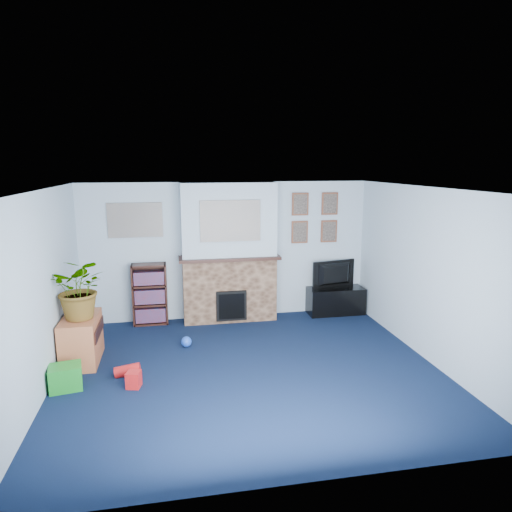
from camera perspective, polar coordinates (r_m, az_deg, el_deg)
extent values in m
cube|color=#0D1934|center=(6.28, -0.77, -14.06)|extent=(5.00, 4.50, 0.01)
cube|color=white|center=(5.67, -0.83, 8.38)|extent=(5.00, 4.50, 0.01)
cube|color=#AFC3D4|center=(8.03, -3.55, 0.66)|extent=(5.00, 0.04, 2.40)
cube|color=#AFC3D4|center=(3.78, 5.20, -12.08)|extent=(5.00, 0.04, 2.40)
cube|color=#AFC3D4|center=(5.98, -25.19, -4.24)|extent=(0.04, 4.50, 2.40)
cube|color=#AFC3D4|center=(6.74, 20.65, -2.19)|extent=(0.04, 4.50, 2.40)
cube|color=brown|center=(7.99, -3.32, -4.19)|extent=(1.60, 0.40, 1.10)
cube|color=brown|center=(7.75, -3.42, 4.38)|extent=(1.60, 0.40, 1.30)
cube|color=brown|center=(7.82, -3.34, -0.19)|extent=(1.72, 0.50, 0.05)
cube|color=brown|center=(7.85, -3.10, -6.22)|extent=(0.52, 0.08, 0.52)
cube|color=brown|center=(7.82, -3.06, -6.31)|extent=(0.44, 0.02, 0.44)
cube|color=gray|center=(7.53, -3.21, 4.41)|extent=(1.00, 0.03, 0.68)
cube|color=gray|center=(7.89, -14.86, 4.36)|extent=(0.90, 0.03, 0.58)
cube|color=brown|center=(8.16, 5.54, 6.47)|extent=(0.30, 0.03, 0.40)
cube|color=brown|center=(8.33, 9.20, 6.48)|extent=(0.30, 0.03, 0.40)
cube|color=brown|center=(8.22, 5.48, 3.00)|extent=(0.30, 0.03, 0.40)
cube|color=brown|center=(8.39, 9.09, 3.08)|extent=(0.30, 0.03, 0.40)
cube|color=black|center=(8.52, 9.91, -5.62)|extent=(1.02, 0.43, 0.48)
imported|color=black|center=(8.40, 9.98, -2.30)|extent=(0.86, 0.29, 0.49)
cube|color=black|center=(8.12, -13.08, -4.41)|extent=(0.58, 0.02, 1.05)
cube|color=black|center=(8.01, -15.09, -4.72)|extent=(0.03, 0.28, 1.05)
cube|color=black|center=(7.98, -11.14, -4.59)|extent=(0.03, 0.28, 1.05)
cube|color=black|center=(8.15, -12.95, -8.11)|extent=(0.56, 0.28, 0.03)
cube|color=black|center=(8.04, -13.06, -5.86)|extent=(0.56, 0.28, 0.03)
cube|color=black|center=(7.95, -13.17, -3.59)|extent=(0.56, 0.28, 0.03)
cube|color=black|center=(7.87, -13.29, -1.09)|extent=(0.56, 0.28, 0.03)
cube|color=black|center=(8.09, -13.01, -7.09)|extent=(0.50, 0.22, 0.24)
cube|color=black|center=(7.99, -13.11, -4.85)|extent=(0.50, 0.22, 0.24)
cube|color=black|center=(7.91, -13.22, -2.62)|extent=(0.50, 0.22, 0.22)
cube|color=#B9613B|center=(6.83, -20.99, -9.51)|extent=(0.46, 0.83, 0.65)
imported|color=#26661E|center=(6.56, -21.09, -3.78)|extent=(0.86, 0.78, 0.84)
cube|color=gold|center=(7.78, -3.49, 0.45)|extent=(0.09, 0.05, 0.13)
cylinder|color=#B2BFC6|center=(7.83, -0.87, 0.62)|extent=(0.04, 0.04, 0.14)
sphere|color=gray|center=(7.74, -6.80, 0.30)|extent=(0.13, 0.13, 0.13)
cylinder|color=red|center=(7.89, 1.28, 0.55)|extent=(0.07, 0.07, 0.13)
cube|color=#198C26|center=(6.21, -22.70, -13.89)|extent=(0.42, 0.36, 0.30)
sphere|color=blue|center=(7.04, -8.69, -10.47)|extent=(0.16, 0.16, 0.16)
cube|color=red|center=(6.00, -15.05, -14.60)|extent=(0.20, 0.20, 0.20)
cylinder|color=red|center=(6.33, -15.76, -13.61)|extent=(0.34, 0.15, 0.19)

